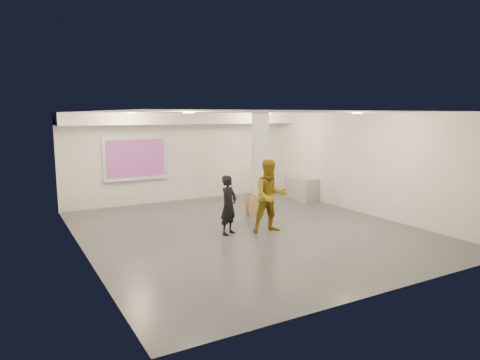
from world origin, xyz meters
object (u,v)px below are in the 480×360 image
woman (229,205)px  credenza (301,188)px  column (260,162)px  man (270,196)px  projection_screen (136,159)px

woman → credenza: bearing=3.2°
column → woman: column is taller
column → man: 2.51m
column → woman: 2.93m
projection_screen → woman: projection_screen is taller
projection_screen → woman: size_ratio=1.43×
man → credenza: bearing=54.6°
credenza → man: 4.50m
woman → man: bearing=-45.5°
column → projection_screen: (-3.10, 2.65, 0.03)m
projection_screen → man: (2.03, -4.85, -0.61)m
credenza → man: man is taller
column → woman: bearing=-138.0°
column → woman: size_ratio=2.04×
column → projection_screen: column is taller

